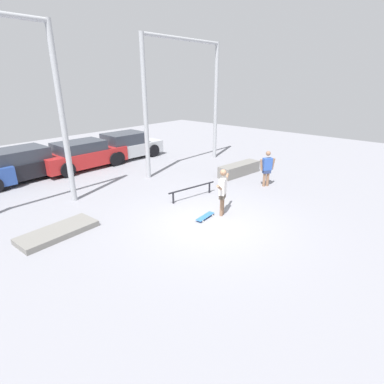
% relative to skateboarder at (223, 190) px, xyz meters
% --- Properties ---
extents(ground_plane, '(36.00, 36.00, 0.00)m').
position_rel_skateboarder_xyz_m(ground_plane, '(-0.75, -0.09, -0.90)').
color(ground_plane, gray).
extents(skateboarder, '(1.28, 0.56, 1.60)m').
position_rel_skateboarder_xyz_m(skateboarder, '(0.00, 0.00, 0.00)').
color(skateboarder, '#8C664C').
rests_on(skateboarder, ground_plane).
extents(skateboard, '(0.84, 0.30, 0.08)m').
position_rel_skateboarder_xyz_m(skateboard, '(-0.57, 0.25, -0.84)').
color(skateboard, '#2D66B2').
rests_on(skateboard, ground_plane).
extents(grind_box, '(2.40, 0.93, 0.53)m').
position_rel_skateboarder_xyz_m(grind_box, '(4.23, 2.03, -0.63)').
color(grind_box, slate).
rests_on(grind_box, ground_plane).
extents(manual_pad, '(2.25, 1.03, 0.17)m').
position_rel_skateboarder_xyz_m(manual_pad, '(-4.29, 2.83, -0.81)').
color(manual_pad, slate).
rests_on(manual_pad, ground_plane).
extents(grind_rail, '(2.13, 0.46, 0.45)m').
position_rel_skateboarder_xyz_m(grind_rail, '(0.50, 1.76, -0.55)').
color(grind_rail, black).
rests_on(grind_rail, ground_plane).
extents(canopy_support_right, '(5.24, 0.20, 6.07)m').
position_rel_skateboarder_xyz_m(canopy_support_right, '(3.63, 4.97, 2.76)').
color(canopy_support_right, '#A5A8AD').
rests_on(canopy_support_right, ground_plane).
extents(parked_car_black, '(4.17, 2.05, 1.42)m').
position_rel_skateboarder_xyz_m(parked_car_black, '(-2.77, 9.06, -0.21)').
color(parked_car_black, black).
rests_on(parked_car_black, ground_plane).
extents(parked_car_red, '(4.24, 1.89, 1.40)m').
position_rel_skateboarder_xyz_m(parked_car_red, '(-0.07, 8.60, -0.21)').
color(parked_car_red, red).
rests_on(parked_car_red, ground_plane).
extents(parked_car_silver, '(3.99, 2.03, 1.46)m').
position_rel_skateboarder_xyz_m(parked_car_silver, '(2.69, 8.64, -0.20)').
color(parked_car_silver, '#B7BABF').
rests_on(parked_car_silver, ground_plane).
extents(bystander, '(0.62, 0.46, 1.52)m').
position_rel_skateboarder_xyz_m(bystander, '(3.59, 0.29, -0.07)').
color(bystander, '#8C664C').
rests_on(bystander, ground_plane).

